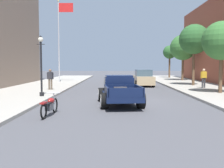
{
  "coord_description": "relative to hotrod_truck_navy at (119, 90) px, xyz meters",
  "views": [
    {
      "loc": [
        -0.51,
        -14.84,
        2.18
      ],
      "look_at": [
        -0.69,
        0.64,
        1.0
      ],
      "focal_mm": 41.62,
      "sensor_mm": 36.0,
      "label": 1
    }
  ],
  "objects": [
    {
      "name": "pedestrian_sidewalk_left",
      "position": [
        -5.39,
        6.41,
        0.33
      ],
      "size": [
        0.53,
        0.22,
        1.65
      ],
      "color": "brown",
      "rests_on": "sidewalk_left"
    },
    {
      "name": "street_tree_second",
      "position": [
        7.38,
        10.96,
        3.79
      ],
      "size": [
        2.86,
        2.86,
        5.86
      ],
      "color": "brown",
      "rests_on": "sidewalk_right"
    },
    {
      "name": "street_lamp_near",
      "position": [
        -4.9,
        2.23,
        1.63
      ],
      "size": [
        0.5,
        0.32,
        3.85
      ],
      "color": "black",
      "rests_on": "sidewalk_left"
    },
    {
      "name": "hotrod_truck_navy",
      "position": [
        0.0,
        0.0,
        0.0
      ],
      "size": [
        2.53,
        5.06,
        1.58
      ],
      "color": "#0F1938",
      "rests_on": "ground"
    },
    {
      "name": "pedestrian_sidewalk_right",
      "position": [
        7.41,
        8.11,
        0.33
      ],
      "size": [
        0.53,
        0.22,
        1.65
      ],
      "color": "#333338",
      "rests_on": "sidewalk_right"
    },
    {
      "name": "street_tree_nearest",
      "position": [
        7.3,
        4.26,
        3.06
      ],
      "size": [
        2.75,
        2.75,
        5.06
      ],
      "color": "brown",
      "rests_on": "sidewalk_right"
    },
    {
      "name": "flagpole",
      "position": [
        -6.33,
        15.24,
        5.02
      ],
      "size": [
        1.74,
        0.16,
        9.16
      ],
      "color": "#B2B2B7",
      "rests_on": "sidewalk_left"
    },
    {
      "name": "motorcycle_parked",
      "position": [
        -2.98,
        -3.37,
        -0.31
      ],
      "size": [
        0.62,
        2.12,
        0.93
      ],
      "color": "black",
      "rests_on": "ground"
    },
    {
      "name": "street_tree_farthest",
      "position": [
        8.07,
        25.36,
        3.2
      ],
      "size": [
        2.01,
        2.01,
        4.87
      ],
      "color": "brown",
      "rests_on": "sidewalk_right"
    },
    {
      "name": "car_background_tan",
      "position": [
        2.63,
        11.81,
        0.01
      ],
      "size": [
        1.96,
        4.35,
        1.65
      ],
      "color": "tan",
      "rests_on": "ground"
    },
    {
      "name": "street_tree_third",
      "position": [
        8.35,
        18.78,
        3.52
      ],
      "size": [
        3.22,
        3.22,
        5.75
      ],
      "color": "brown",
      "rests_on": "sidewalk_right"
    },
    {
      "name": "ground_plane",
      "position": [
        0.3,
        0.62,
        -0.75
      ],
      "size": [
        140.0,
        140.0,
        0.0
      ],
      "primitive_type": "plane",
      "color": "#47474C"
    }
  ]
}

